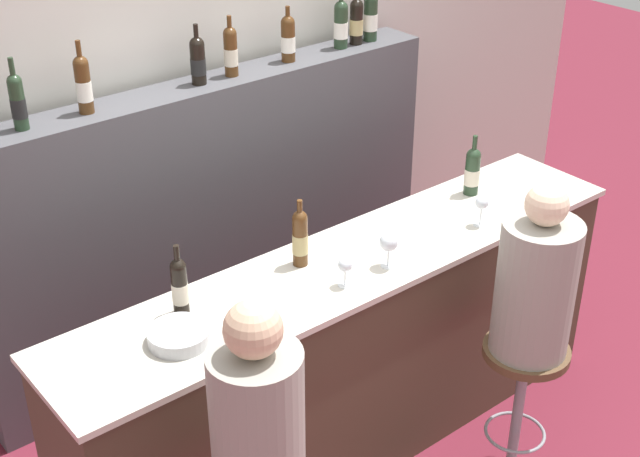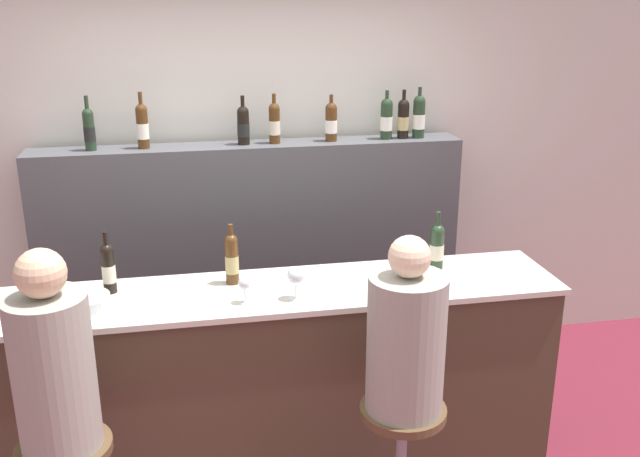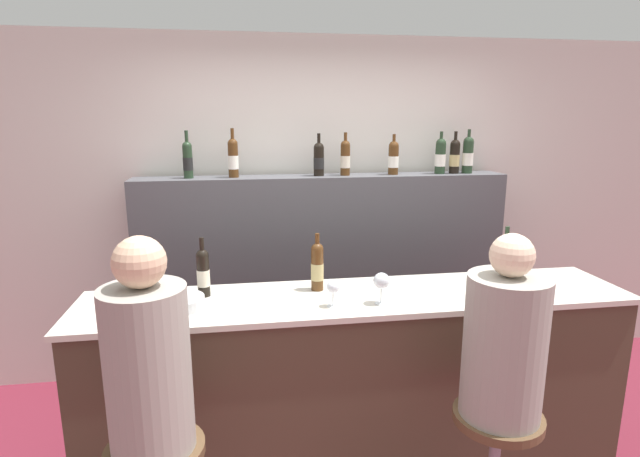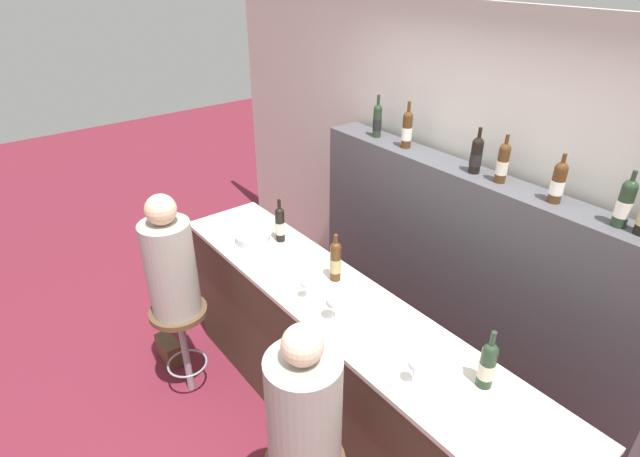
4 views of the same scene
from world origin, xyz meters
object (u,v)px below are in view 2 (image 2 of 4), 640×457
wine_bottle_backbar_5 (386,118)px  bar_stool_right (402,437)px  wine_bottle_backbar_1 (142,126)px  guest_seated_right (406,338)px  wine_bottle_backbar_0 (89,129)px  wine_bottle_counter_1 (232,258)px  wine_bottle_backbar_6 (403,118)px  wine_bottle_backbar_7 (419,116)px  wine_glass_2 (414,269)px  wine_glass_1 (296,276)px  guest_seated_left (53,364)px  wine_bottle_counter_2 (437,246)px  metal_bowl (84,302)px  wine_bottle_backbar_3 (274,123)px  wine_glass_0 (245,284)px  wine_bottle_backbar_4 (331,121)px  wine_bottle_counter_0 (108,268)px  wine_bottle_backbar_2 (243,125)px

wine_bottle_backbar_5 → bar_stool_right: wine_bottle_backbar_5 is taller
wine_bottle_backbar_1 → guest_seated_right: (1.13, -1.78, -0.64)m
wine_bottle_backbar_0 → wine_bottle_backbar_5: size_ratio=1.05×
wine_bottle_counter_1 → wine_bottle_backbar_6: size_ratio=1.01×
wine_bottle_backbar_6 → wine_bottle_backbar_5: bearing=180.0°
wine_bottle_backbar_7 → wine_glass_2: 1.46m
wine_bottle_counter_1 → wine_glass_1: bearing=-41.7°
guest_seated_left → wine_glass_2: bearing=16.7°
wine_bottle_backbar_0 → wine_glass_2: wine_bottle_backbar_0 is taller
wine_bottle_backbar_6 → guest_seated_left: (-1.97, -1.78, -0.61)m
wine_bottle_counter_2 → guest_seated_left: bearing=-158.0°
metal_bowl → wine_bottle_backbar_3: bearing=48.0°
wine_glass_0 → guest_seated_left: 0.94m
wine_bottle_backbar_3 → wine_bottle_backbar_4: bearing=0.0°
wine_bottle_backbar_6 → wine_bottle_backbar_4: bearing=-180.0°
wine_bottle_counter_0 → wine_bottle_backbar_1: size_ratio=0.92×
wine_bottle_backbar_1 → wine_bottle_backbar_7: wine_bottle_backbar_1 is taller
wine_bottle_backbar_6 → wine_glass_1: wine_bottle_backbar_6 is taller
wine_bottle_counter_0 → wine_bottle_backbar_0: wine_bottle_backbar_0 is taller
wine_bottle_counter_0 → wine_bottle_backbar_7: (1.92, 1.03, 0.51)m
wine_bottle_backbar_1 → wine_bottle_backbar_2: bearing=-0.0°
wine_bottle_counter_1 → wine_bottle_backbar_1: bearing=113.2°
wine_bottle_backbar_3 → wine_glass_0: size_ratio=2.32×
bar_stool_right → wine_bottle_backbar_5: bearing=77.2°
wine_bottle_backbar_5 → wine_bottle_backbar_6: bearing=0.0°
wine_bottle_backbar_3 → wine_bottle_counter_2: bearing=-54.9°
wine_bottle_backbar_1 → guest_seated_left: bearing=-100.2°
wine_bottle_backbar_0 → wine_bottle_backbar_7: size_ratio=1.00×
wine_bottle_backbar_7 → guest_seated_right: bearing=-109.3°
wine_bottle_backbar_4 → guest_seated_right: (-0.04, -1.78, -0.63)m
guest_seated_left → wine_glass_1: bearing=25.1°
wine_bottle_backbar_0 → wine_bottle_backbar_4: bearing=0.0°
wine_bottle_counter_2 → wine_glass_0: bearing=-166.3°
wine_bottle_backbar_6 → wine_bottle_counter_1: bearing=-139.4°
guest_seated_left → wine_bottle_counter_2: bearing=22.0°
wine_glass_1 → wine_bottle_counter_2: bearing=17.6°
bar_stool_right → guest_seated_right: guest_seated_right is taller
wine_bottle_backbar_3 → wine_glass_0: (-0.32, -1.29, -0.54)m
wine_bottle_counter_2 → wine_bottle_backbar_2: wine_bottle_backbar_2 is taller
wine_bottle_backbar_2 → wine_bottle_backbar_6: (1.04, 0.00, 0.01)m
wine_bottle_backbar_2 → wine_bottle_backbar_5: wine_bottle_backbar_5 is taller
wine_glass_0 → wine_glass_2: size_ratio=0.89×
wine_bottle_backbar_4 → wine_bottle_backbar_7: bearing=0.0°
wine_bottle_backbar_5 → wine_bottle_counter_1: bearing=-136.6°
wine_glass_2 → metal_bowl: wine_glass_2 is taller
wine_bottle_counter_0 → bar_stool_right: size_ratio=0.43×
metal_bowl → bar_stool_right: (1.40, -0.59, -0.53)m
wine_bottle_backbar_0 → wine_glass_0: (0.80, -1.29, -0.54)m
wine_bottle_backbar_0 → wine_bottle_counter_1: bearing=-53.8°
wine_bottle_backbar_5 → wine_bottle_backbar_0: bearing=-180.0°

